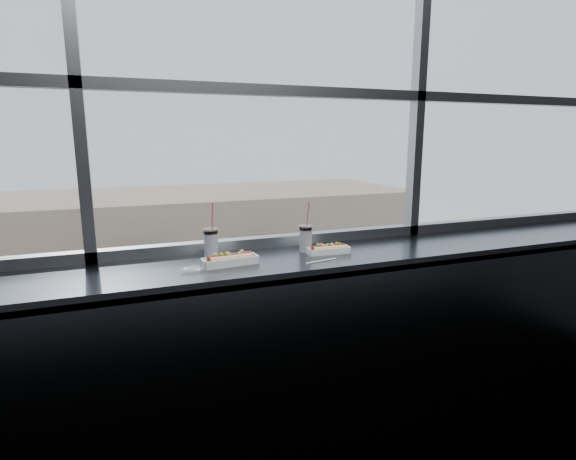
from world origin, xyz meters
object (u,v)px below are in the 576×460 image
object	(u,v)px
soda_cup_right	(306,237)
pedestrian_c	(184,307)
soda_cup_left	(211,242)
car_near_d	(301,379)
car_far_b	(168,333)
pedestrian_d	(266,299)
loose_straw	(321,261)
hotdog_tray_left	(230,259)
car_far_c	(340,308)
tree_right	(277,260)
car_near_c	(177,405)
tree_center	(147,273)
car_near_e	(416,357)
wrapper	(192,269)
hotdog_tray_right	(329,249)

from	to	relation	value
soda_cup_right	pedestrian_c	world-z (taller)	soda_cup_right
soda_cup_left	car_near_d	world-z (taller)	soda_cup_left
car_far_b	pedestrian_d	bearing A→B (deg)	-70.18
loose_straw	hotdog_tray_left	bearing A→B (deg)	156.32
car_far_c	tree_right	distance (m)	5.91
pedestrian_c	car_near_c	bearing A→B (deg)	-99.63
soda_cup_right	loose_straw	bearing A→B (deg)	-92.00
car_near_d	tree_right	bearing A→B (deg)	-8.95
soda_cup_right	car_far_c	bearing A→B (deg)	61.38
hotdog_tray_left	tree_center	size ratio (longest dim) A/B	0.05
car_near_d	pedestrian_d	xyz separation A→B (m)	(1.96, 11.43, -0.04)
tree_center	car_near_d	bearing A→B (deg)	-62.43
soda_cup_right	car_near_e	xyz separation A→B (m)	(13.62, 16.20, -11.15)
hotdog_tray_left	car_near_c	size ratio (longest dim) A/B	0.05
car_near_e	tree_right	size ratio (longest dim) A/B	1.04
car_near_d	car_far_c	world-z (taller)	car_near_d
pedestrian_c	loose_straw	bearing A→B (deg)	-95.88
loose_straw	pedestrian_d	world-z (taller)	loose_straw
hotdog_tray_left	car_near_c	xyz separation A→B (m)	(1.36, 16.32, -11.02)
car_near_e	pedestrian_c	size ratio (longest dim) A/B	2.59
soda_cup_left	tree_right	world-z (taller)	soda_cup_left
car_far_c	pedestrian_d	size ratio (longest dim) A/B	2.65
car_far_c	car_near_d	bearing A→B (deg)	135.44
loose_straw	wrapper	size ratio (longest dim) A/B	1.78
tree_right	car_near_d	bearing A→B (deg)	-104.20
car_far_b	wrapper	bearing A→B (deg)	170.08
wrapper	pedestrian_c	world-z (taller)	wrapper
car_near_e	car_near_d	bearing A→B (deg)	87.96
pedestrian_d	tree_right	size ratio (longest dim) A/B	0.38
car_near_d	pedestrian_d	world-z (taller)	car_near_d
pedestrian_c	tree_center	xyz separation A→B (m)	(-2.31, 0.17, 2.67)
hotdog_tray_right	wrapper	size ratio (longest dim) A/B	2.32
soda_cup_right	hotdog_tray_left	bearing A→B (deg)	-166.31
loose_straw	car_near_e	size ratio (longest dim) A/B	0.03
car_near_e	car_far_b	distance (m)	14.60
car_far_c	hotdog_tray_left	bearing A→B (deg)	144.52
soda_cup_left	pedestrian_d	bearing A→B (deg)	71.27
car_near_c	soda_cup_left	bearing A→B (deg)	177.74
wrapper	car_near_c	size ratio (longest dim) A/B	0.02
soda_cup_left	soda_cup_right	xyz separation A→B (m)	(0.53, -0.07, -0.00)
pedestrian_d	tree_center	xyz separation A→B (m)	(-8.22, 0.57, 2.72)
wrapper	car_near_e	xyz separation A→B (m)	(14.29, 16.37, -11.08)
hotdog_tray_left	pedestrian_c	xyz separation A→B (m)	(3.37, 28.14, -10.96)
car_near_d	tree_right	size ratio (longest dim) A/B	1.16
soda_cup_right	pedestrian_d	xyz separation A→B (m)	(8.82, 27.63, -11.07)
car_near_d	car_far_c	distance (m)	10.21
soda_cup_right	car_near_d	bearing A→B (deg)	67.06
hotdog_tray_left	car_far_b	size ratio (longest dim) A/B	0.05
hotdog_tray_left	soda_cup_right	distance (m)	0.49
car_far_c	pedestrian_c	bearing A→B (deg)	63.51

